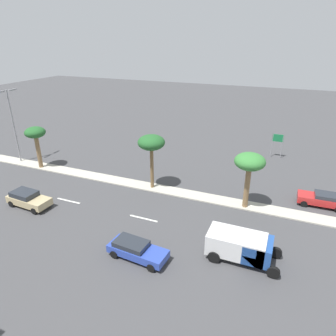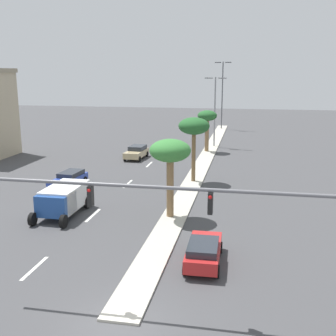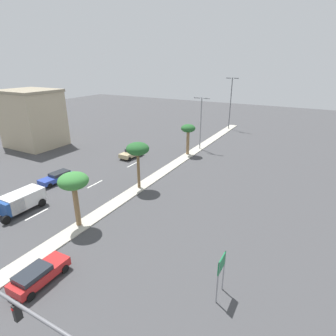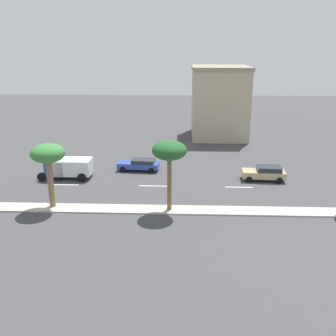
{
  "view_description": "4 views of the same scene",
  "coord_description": "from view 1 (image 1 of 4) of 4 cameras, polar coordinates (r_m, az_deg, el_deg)",
  "views": [
    {
      "loc": [
        -26.75,
        10.45,
        15.36
      ],
      "look_at": [
        2.2,
        22.33,
        1.67
      ],
      "focal_mm": 32.14,
      "sensor_mm": 36.0,
      "label": 1
    },
    {
      "loc": [
        4.96,
        -14.71,
        10.13
      ],
      "look_at": [
        -1.71,
        19.66,
        2.1
      ],
      "focal_mm": 44.87,
      "sensor_mm": 36.0,
      "label": 2
    },
    {
      "loc": [
        18.85,
        -3.23,
        15.28
      ],
      "look_at": [
        3.99,
        23.81,
        3.34
      ],
      "focal_mm": 29.45,
      "sensor_mm": 36.0,
      "label": 3
    },
    {
      "loc": [
        29.78,
        24.38,
        13.35
      ],
      "look_at": [
        -3.67,
        23.04,
        2.62
      ],
      "focal_mm": 40.74,
      "sensor_mm": 36.0,
      "label": 4
    }
  ],
  "objects": [
    {
      "name": "box_truck",
      "position": [
        23.56,
        14.0,
        -14.13
      ],
      "size": [
        2.51,
        5.4,
        2.06
      ],
      "color": "#234C99",
      "rests_on": "ground"
    },
    {
      "name": "palm_tree_left",
      "position": [
        28.67,
        15.23,
        0.83
      ],
      "size": [
        2.87,
        2.87,
        5.53
      ],
      "color": "olive",
      "rests_on": "median_curb"
    },
    {
      "name": "directional_road_sign",
      "position": [
        43.62,
        20.07,
        4.84
      ],
      "size": [
        0.1,
        1.45,
        3.29
      ],
      "color": "gray",
      "rests_on": "ground"
    },
    {
      "name": "street_lamp_center",
      "position": [
        43.33,
        -27.4,
        8.01
      ],
      "size": [
        2.9,
        0.24,
        9.36
      ],
      "color": "gray",
      "rests_on": "median_curb"
    },
    {
      "name": "median_curb",
      "position": [
        38.17,
        -16.24,
        -1.02
      ],
      "size": [
        1.8,
        65.92,
        0.12
      ],
      "primitive_type": "cube",
      "color": "#B7B2A3",
      "rests_on": "ground"
    },
    {
      "name": "lane_stripe_leading",
      "position": [
        26.01,
        13.75,
        -13.36
      ],
      "size": [
        0.2,
        2.8,
        0.01
      ],
      "primitive_type": "cube",
      "color": "silver",
      "rests_on": "ground"
    },
    {
      "name": "lane_stripe_center",
      "position": [
        28.17,
        -4.64,
        -9.51
      ],
      "size": [
        0.2,
        2.8,
        0.01
      ],
      "primitive_type": "cube",
      "color": "silver",
      "rests_on": "ground"
    },
    {
      "name": "sedan_red_inboard",
      "position": [
        33.29,
        27.23,
        -5.27
      ],
      "size": [
        1.93,
        4.36,
        1.37
      ],
      "color": "red",
      "rests_on": "ground"
    },
    {
      "name": "sedan_blue_right",
      "position": [
        23.48,
        -6.03,
        -15.12
      ],
      "size": [
        2.15,
        4.69,
        1.31
      ],
      "color": "#2D47AD",
      "rests_on": "ground"
    },
    {
      "name": "palm_tree_center",
      "position": [
        31.39,
        -3.18,
        4.64
      ],
      "size": [
        2.86,
        2.86,
        5.97
      ],
      "color": "brown",
      "rests_on": "median_curb"
    },
    {
      "name": "lane_stripe_trailing",
      "position": [
        32.48,
        -18.35,
        -5.92
      ],
      "size": [
        0.2,
        2.8,
        0.01
      ],
      "primitive_type": "cube",
      "color": "silver",
      "rests_on": "ground"
    },
    {
      "name": "ground_plane",
      "position": [
        34.38,
        -6.51,
        -3.08
      ],
      "size": [
        160.0,
        160.0,
        0.0
      ],
      "primitive_type": "plane",
      "color": "#424244"
    },
    {
      "name": "palm_tree_far",
      "position": [
        40.28,
        -23.84,
        5.81
      ],
      "size": [
        2.47,
        2.47,
        5.26
      ],
      "color": "olive",
      "rests_on": "median_curb"
    },
    {
      "name": "sedan_tan_left",
      "position": [
        32.63,
        -25.01,
        -5.31
      ],
      "size": [
        2.17,
        4.48,
        1.5
      ],
      "color": "tan",
      "rests_on": "ground"
    }
  ]
}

